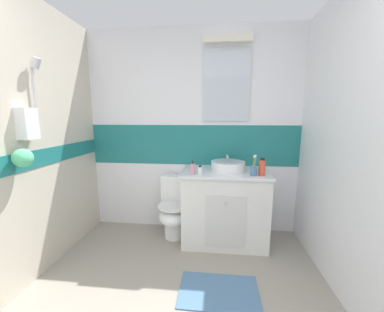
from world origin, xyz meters
TOP-DOWN VIEW (x-y plane):
  - ground_plane at (0.00, 1.20)m, footprint 3.20×3.48m
  - wall_back_tiled at (0.01, 2.45)m, footprint 3.20×0.20m
  - wall_left_shower_alcove at (-1.35, 1.20)m, footprint 0.27×3.48m
  - wall_right_plain at (1.35, 1.20)m, footprint 0.10×3.48m
  - vanity_cabinet at (0.41, 2.11)m, footprint 0.96×0.60m
  - sink_basin at (0.43, 2.12)m, footprint 0.38×0.42m
  - toilet at (-0.19, 2.15)m, footprint 0.37×0.50m
  - toothbrush_cup at (0.69, 1.92)m, footprint 0.07×0.07m
  - soap_dispenser at (0.06, 1.91)m, footprint 0.05×0.05m
  - perfume_flask_small at (0.13, 1.93)m, footprint 0.04×0.03m
  - mouthwash_bottle at (0.78, 1.94)m, footprint 0.07×0.07m
  - bath_mat at (0.34, 1.28)m, footprint 0.67×0.42m

SIDE VIEW (x-z plane):
  - ground_plane at x=0.00m, z-range -0.04..0.00m
  - bath_mat at x=0.34m, z-range 0.00..0.01m
  - toilet at x=-0.19m, z-range -0.02..0.72m
  - vanity_cabinet at x=0.41m, z-range 0.00..0.85m
  - perfume_flask_small at x=0.13m, z-range 0.85..0.94m
  - toothbrush_cup at x=0.69m, z-range 0.79..1.01m
  - sink_basin at x=0.43m, z-range 0.83..0.99m
  - soap_dispenser at x=0.06m, z-range 0.83..0.98m
  - mouthwash_bottle at x=0.78m, z-range 0.85..1.03m
  - wall_left_shower_alcove at x=-1.35m, z-range 0.00..2.50m
  - wall_right_plain at x=1.35m, z-range 0.00..2.50m
  - wall_back_tiled at x=0.01m, z-range 0.01..2.51m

